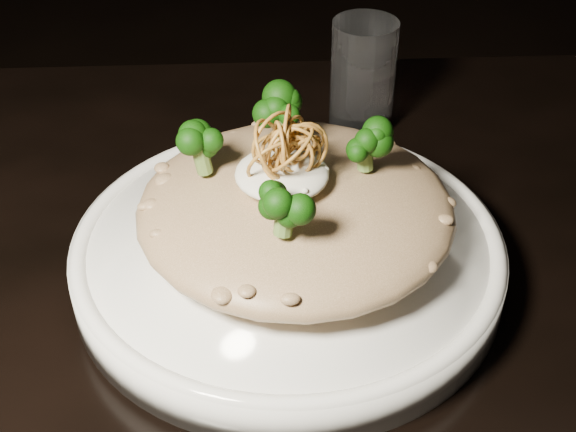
% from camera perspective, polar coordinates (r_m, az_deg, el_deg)
% --- Properties ---
extents(table, '(1.10, 0.80, 0.75)m').
position_cam_1_polar(table, '(0.65, 2.08, -12.11)').
color(table, black).
rests_on(table, ground).
extents(plate, '(0.32, 0.32, 0.03)m').
position_cam_1_polar(plate, '(0.61, 0.00, -2.89)').
color(plate, white).
rests_on(plate, table).
extents(risotto, '(0.23, 0.23, 0.05)m').
position_cam_1_polar(risotto, '(0.58, 0.55, 0.56)').
color(risotto, brown).
rests_on(risotto, plate).
extents(broccoli, '(0.13, 0.13, 0.05)m').
position_cam_1_polar(broccoli, '(0.55, -0.03, 4.40)').
color(broccoli, black).
rests_on(broccoli, risotto).
extents(cheese, '(0.07, 0.07, 0.02)m').
position_cam_1_polar(cheese, '(0.56, -0.43, 3.01)').
color(cheese, silver).
rests_on(cheese, risotto).
extents(shallots, '(0.07, 0.07, 0.04)m').
position_cam_1_polar(shallots, '(0.55, -0.13, 6.06)').
color(shallots, brown).
rests_on(shallots, cheese).
extents(drinking_glass, '(0.07, 0.07, 0.11)m').
position_cam_1_polar(drinking_glass, '(0.77, 5.34, 9.90)').
color(drinking_glass, white).
rests_on(drinking_glass, table).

